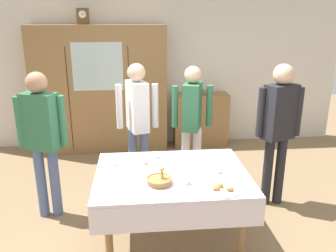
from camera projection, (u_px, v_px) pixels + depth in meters
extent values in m
plane|color=#846B4C|center=(170.00, 225.00, 3.81)|extent=(12.00, 12.00, 0.00)
cube|color=silver|center=(155.00, 66.00, 5.90)|extent=(6.40, 0.10, 2.70)
cylinder|color=olive|center=(109.00, 235.00, 3.06)|extent=(0.07, 0.07, 0.69)
cylinder|color=olive|center=(242.00, 227.00, 3.17)|extent=(0.07, 0.07, 0.69)
cylinder|color=olive|center=(114.00, 189.00, 3.86)|extent=(0.07, 0.07, 0.69)
cylinder|color=olive|center=(220.00, 184.00, 3.97)|extent=(0.07, 0.07, 0.69)
cube|color=silver|center=(172.00, 174.00, 3.40)|extent=(1.48, 1.12, 0.03)
cube|color=silver|center=(179.00, 218.00, 2.91)|extent=(1.48, 0.01, 0.24)
cube|color=olive|center=(101.00, 90.00, 5.65)|extent=(2.13, 0.45, 2.04)
cube|color=silver|center=(98.00, 67.00, 5.30)|extent=(0.77, 0.01, 0.74)
cube|color=black|center=(69.00, 100.00, 5.42)|extent=(0.01, 0.01, 1.63)
cube|color=black|center=(130.00, 99.00, 5.50)|extent=(0.01, 0.01, 1.63)
cube|color=brown|center=(83.00, 16.00, 5.28)|extent=(0.18, 0.10, 0.24)
cylinder|color=white|center=(82.00, 14.00, 5.22)|extent=(0.11, 0.01, 0.11)
cube|color=black|center=(82.00, 13.00, 5.21)|extent=(0.00, 0.00, 0.04)
cube|color=black|center=(84.00, 14.00, 5.21)|extent=(0.05, 0.00, 0.00)
cube|color=olive|center=(201.00, 120.00, 6.02)|extent=(0.92, 0.35, 0.91)
cube|color=#99332D|center=(201.00, 93.00, 5.87)|extent=(0.18, 0.22, 0.02)
cube|color=#3D754C|center=(201.00, 92.00, 5.87)|extent=(0.16, 0.20, 0.04)
cylinder|color=white|center=(217.00, 173.00, 3.38)|extent=(0.13, 0.13, 0.01)
cylinder|color=white|center=(217.00, 170.00, 3.37)|extent=(0.08, 0.08, 0.05)
torus|color=white|center=(221.00, 169.00, 3.38)|extent=(0.04, 0.01, 0.04)
cylinder|color=#47230F|center=(217.00, 168.00, 3.37)|extent=(0.06, 0.06, 0.01)
cylinder|color=white|center=(143.00, 164.00, 3.58)|extent=(0.13, 0.13, 0.01)
cylinder|color=white|center=(143.00, 161.00, 3.57)|extent=(0.08, 0.08, 0.05)
torus|color=white|center=(147.00, 161.00, 3.57)|extent=(0.04, 0.01, 0.04)
cylinder|color=#47230F|center=(143.00, 159.00, 3.56)|extent=(0.06, 0.06, 0.01)
cylinder|color=white|center=(113.00, 165.00, 3.55)|extent=(0.13, 0.13, 0.01)
cylinder|color=white|center=(113.00, 163.00, 3.54)|extent=(0.08, 0.08, 0.05)
torus|color=white|center=(116.00, 162.00, 3.54)|extent=(0.04, 0.01, 0.04)
cylinder|color=#47230F|center=(113.00, 161.00, 3.53)|extent=(0.06, 0.06, 0.01)
cylinder|color=silver|center=(155.00, 158.00, 3.74)|extent=(0.13, 0.13, 0.01)
cylinder|color=silver|center=(155.00, 155.00, 3.73)|extent=(0.08, 0.08, 0.05)
torus|color=silver|center=(159.00, 155.00, 3.73)|extent=(0.04, 0.01, 0.04)
cylinder|color=silver|center=(185.00, 184.00, 3.16)|extent=(0.13, 0.13, 0.01)
cylinder|color=silver|center=(185.00, 181.00, 3.15)|extent=(0.08, 0.08, 0.05)
torus|color=silver|center=(189.00, 180.00, 3.15)|extent=(0.04, 0.01, 0.04)
cylinder|color=#47230F|center=(185.00, 179.00, 3.14)|extent=(0.06, 0.06, 0.01)
cylinder|color=#9E7542|center=(159.00, 181.00, 3.17)|extent=(0.22, 0.22, 0.05)
torus|color=#9E7542|center=(159.00, 179.00, 3.16)|extent=(0.24, 0.24, 0.02)
cylinder|color=tan|center=(162.00, 174.00, 3.14)|extent=(0.04, 0.02, 0.12)
cylinder|color=tan|center=(162.00, 174.00, 3.15)|extent=(0.04, 0.04, 0.12)
cylinder|color=tan|center=(162.00, 173.00, 3.16)|extent=(0.03, 0.02, 0.12)
cylinder|color=white|center=(223.00, 191.00, 3.04)|extent=(0.28, 0.28, 0.01)
ellipsoid|color=#BC7F3D|center=(230.00, 189.00, 3.02)|extent=(0.07, 0.05, 0.04)
ellipsoid|color=#BC7F3D|center=(220.00, 185.00, 3.08)|extent=(0.07, 0.05, 0.04)
ellipsoid|color=#BC7F3D|center=(216.00, 188.00, 3.03)|extent=(0.07, 0.05, 0.04)
cube|color=silver|center=(225.00, 160.00, 3.68)|extent=(0.10, 0.01, 0.00)
ellipsoid|color=silver|center=(230.00, 160.00, 3.68)|extent=(0.03, 0.02, 0.01)
cube|color=silver|center=(124.00, 158.00, 3.75)|extent=(0.10, 0.01, 0.00)
ellipsoid|color=silver|center=(129.00, 157.00, 3.75)|extent=(0.03, 0.02, 0.01)
cylinder|color=silver|center=(185.00, 157.00, 4.61)|extent=(0.11, 0.11, 0.79)
cylinder|color=silver|center=(197.00, 156.00, 4.62)|extent=(0.11, 0.11, 0.79)
cube|color=#33704C|center=(192.00, 106.00, 4.40)|extent=(0.30, 0.40, 0.59)
sphere|color=#DBB293|center=(193.00, 75.00, 4.28)|extent=(0.21, 0.21, 0.21)
cylinder|color=#33704C|center=(175.00, 107.00, 4.38)|extent=(0.08, 0.08, 0.53)
cylinder|color=#33704C|center=(209.00, 106.00, 4.42)|extent=(0.08, 0.08, 0.53)
cylinder|color=slate|center=(133.00, 160.00, 4.48)|extent=(0.11, 0.11, 0.81)
cylinder|color=slate|center=(145.00, 159.00, 4.50)|extent=(0.11, 0.11, 0.81)
cube|color=silver|center=(137.00, 106.00, 4.27)|extent=(0.29, 0.40, 0.61)
sphere|color=#DBB293|center=(136.00, 73.00, 4.14)|extent=(0.22, 0.22, 0.22)
cylinder|color=silver|center=(119.00, 107.00, 4.25)|extent=(0.08, 0.08, 0.55)
cylinder|color=silver|center=(155.00, 106.00, 4.29)|extent=(0.08, 0.08, 0.55)
cylinder|color=slate|center=(41.00, 183.00, 3.87)|extent=(0.11, 0.11, 0.81)
cylinder|color=slate|center=(55.00, 182.00, 3.89)|extent=(0.11, 0.11, 0.81)
cube|color=#33704C|center=(41.00, 121.00, 3.66)|extent=(0.41, 0.32, 0.61)
sphere|color=tan|center=(36.00, 82.00, 3.53)|extent=(0.22, 0.22, 0.22)
cylinder|color=#33704C|center=(19.00, 122.00, 3.64)|extent=(0.08, 0.08, 0.55)
cylinder|color=#33704C|center=(62.00, 121.00, 3.68)|extent=(0.08, 0.08, 0.55)
cylinder|color=#232328|center=(268.00, 171.00, 4.13)|extent=(0.11, 0.11, 0.83)
cylinder|color=#232328|center=(280.00, 171.00, 4.14)|extent=(0.11, 0.11, 0.83)
cube|color=#232328|center=(280.00, 112.00, 3.91)|extent=(0.41, 0.33, 0.63)
sphere|color=#DBB293|center=(284.00, 74.00, 3.78)|extent=(0.23, 0.23, 0.23)
cylinder|color=#232328|center=(261.00, 112.00, 3.89)|extent=(0.08, 0.08, 0.56)
cylinder|color=#232328|center=(299.00, 111.00, 3.93)|extent=(0.08, 0.08, 0.56)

